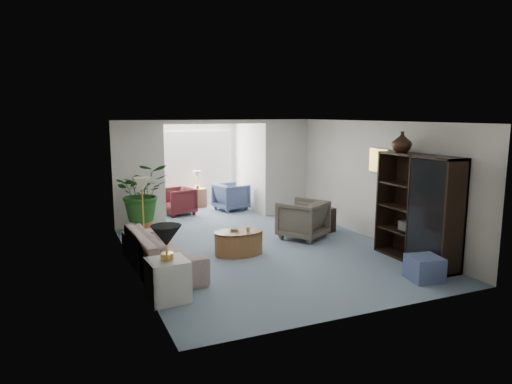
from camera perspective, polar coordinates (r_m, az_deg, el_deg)
name	(u,v)px	position (r m, az deg, el deg)	size (l,w,h in m)	color
floor	(268,253)	(9.01, 1.52, -7.50)	(6.00, 6.00, 0.00)	#7A8FA2
sunroom_floor	(205,212)	(12.73, -6.25, -2.46)	(2.60, 2.60, 0.00)	#7A8FA2
back_pier_left	(139,175)	(11.04, -14.14, 2.03)	(1.20, 0.12, 2.50)	silver
back_pier_right	(286,168)	(12.22, 3.73, 3.01)	(1.20, 0.12, 2.50)	silver
back_header	(217,122)	(11.41, -4.83, 8.57)	(2.60, 0.12, 0.10)	silver
window_pane	(193,157)	(13.55, -7.71, 4.23)	(2.20, 0.02, 1.50)	white
window_blinds	(193,157)	(13.52, -7.68, 4.22)	(2.20, 0.02, 1.50)	white
framed_picture	(380,160)	(9.87, 14.92, 3.76)	(0.04, 0.50, 0.40)	#AC9D89
sofa	(162,251)	(8.16, -11.50, -7.10)	(2.28, 0.89, 0.66)	#B5A899
end_table	(168,280)	(6.88, -10.77, -10.55)	(0.55, 0.55, 0.60)	silver
table_lamp	(166,236)	(6.68, -10.95, -5.30)	(0.44, 0.44, 0.30)	black
floor_lamp	(142,184)	(9.58, -13.79, 0.92)	(0.36, 0.36, 0.28)	beige
coffee_table	(239,243)	(8.90, -2.12, -6.22)	(0.95, 0.95, 0.45)	#965C36
coffee_bowl	(234,229)	(8.91, -2.67, -4.55)	(0.20, 0.20, 0.05)	white
coffee_cup	(248,229)	(8.79, -0.98, -4.61)	(0.09, 0.09, 0.08)	beige
wingback_chair	(303,219)	(10.02, 5.75, -3.36)	(0.88, 0.91, 0.82)	#655E4F
side_table_dark	(323,220)	(10.64, 8.25, -3.40)	(0.45, 0.36, 0.54)	black
entertainment_cabinet	(418,209)	(8.77, 19.19, -1.97)	(0.47, 1.75, 1.95)	black
cabinet_urn	(402,142)	(8.99, 17.45, 5.88)	(0.36, 0.36, 0.38)	black
ottoman	(424,268)	(8.04, 19.94, -8.77)	(0.49, 0.49, 0.39)	slate
plant_pot	(144,228)	(10.60, -13.58, -4.26)	(0.40, 0.40, 0.32)	#A65A30
house_plant	(142,192)	(10.44, -13.75, -0.02)	(1.14, 0.99, 1.27)	#20511B
sunroom_chair_blue	(231,197)	(12.90, -3.06, -0.58)	(0.79, 0.81, 0.74)	slate
sunroom_chair_maroon	(178,201)	(12.47, -9.54, -1.11)	(0.76, 0.79, 0.72)	maroon
sunroom_table	(198,198)	(13.39, -7.18, -0.72)	(0.44, 0.34, 0.53)	#965C36
shelf_clutter	(425,211)	(8.57, 19.98, -2.24)	(0.30, 0.88, 1.06)	#353330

